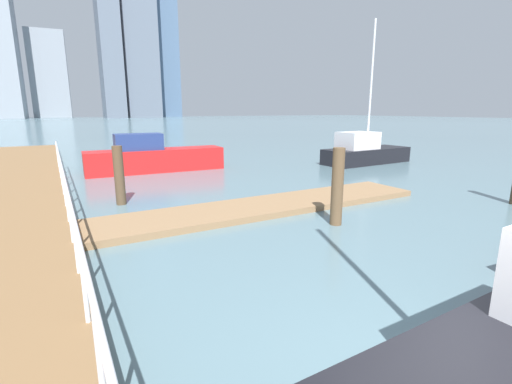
{
  "coord_description": "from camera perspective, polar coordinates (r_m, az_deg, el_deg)",
  "views": [
    {
      "loc": [
        -3.3,
        -1.34,
        2.97
      ],
      "look_at": [
        0.95,
        6.22,
        1.0
      ],
      "focal_mm": 25.36,
      "sensor_mm": 36.0,
      "label": 1
    }
  ],
  "objects": [
    {
      "name": "dock_piling_1",
      "position": [
        9.63,
        12.71,
        0.79
      ],
      "size": [
        0.31,
        0.31,
        2.04
      ],
      "primitive_type": "cylinder",
      "color": "brown",
      "rests_on": "ground_plane"
    },
    {
      "name": "moored_boat_3",
      "position": [
        18.52,
        -15.85,
        5.27
      ],
      "size": [
        6.62,
        1.74,
        1.87
      ],
      "color": "red",
      "rests_on": "ground_plane"
    },
    {
      "name": "ground_plane",
      "position": [
        21.8,
        -20.4,
        4.17
      ],
      "size": [
        300.0,
        300.0,
        0.0
      ],
      "primitive_type": "plane",
      "color": "slate"
    },
    {
      "name": "skyline_tower_4",
      "position": [
        161.83,
        -18.19,
        24.71
      ],
      "size": [
        13.48,
        9.55,
        75.93
      ],
      "primitive_type": "cube",
      "rotation": [
        0.0,
        0.0,
        0.06
      ],
      "color": "slate",
      "rests_on": "ground_plane"
    },
    {
      "name": "dock_piling_2",
      "position": [
        12.25,
        -20.78,
        2.43
      ],
      "size": [
        0.31,
        0.31,
        1.88
      ],
      "primitive_type": "cylinder",
      "color": "brown",
      "rests_on": "ground_plane"
    },
    {
      "name": "floating_dock",
      "position": [
        11.0,
        0.87,
        -2.38
      ],
      "size": [
        11.09,
        2.0,
        0.18
      ],
      "primitive_type": "cube",
      "color": "#93704C",
      "rests_on": "ground_plane"
    },
    {
      "name": "boardwalk_railing",
      "position": [
        8.68,
        -27.69,
        -0.23
      ],
      "size": [
        0.06,
        23.93,
        1.08
      ],
      "color": "white",
      "rests_on": "boardwalk"
    },
    {
      "name": "skyline_tower_3",
      "position": [
        155.55,
        -22.34,
        23.15
      ],
      "size": [
        7.94,
        8.55,
        66.55
      ],
      "primitive_type": "cube",
      "rotation": [
        0.0,
        0.0,
        0.05
      ],
      "color": "slate",
      "rests_on": "ground_plane"
    },
    {
      "name": "skyline_tower_5",
      "position": [
        176.54,
        -14.96,
        21.29
      ],
      "size": [
        14.06,
        12.74,
        60.49
      ],
      "primitive_type": "cube",
      "rotation": [
        0.0,
        0.0,
        -0.01
      ],
      "color": "slate",
      "rests_on": "ground_plane"
    },
    {
      "name": "skyline_tower_2",
      "position": [
        168.91,
        -29.85,
        15.76
      ],
      "size": [
        13.75,
        7.52,
        32.87
      ],
      "primitive_type": "cube",
      "rotation": [
        0.0,
        0.0,
        -0.08
      ],
      "color": "#8C939E",
      "rests_on": "ground_plane"
    },
    {
      "name": "moored_boat_2",
      "position": [
        21.48,
        16.7,
        6.17
      ],
      "size": [
        5.48,
        2.11,
        7.68
      ],
      "color": "black",
      "rests_on": "ground_plane"
    }
  ]
}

